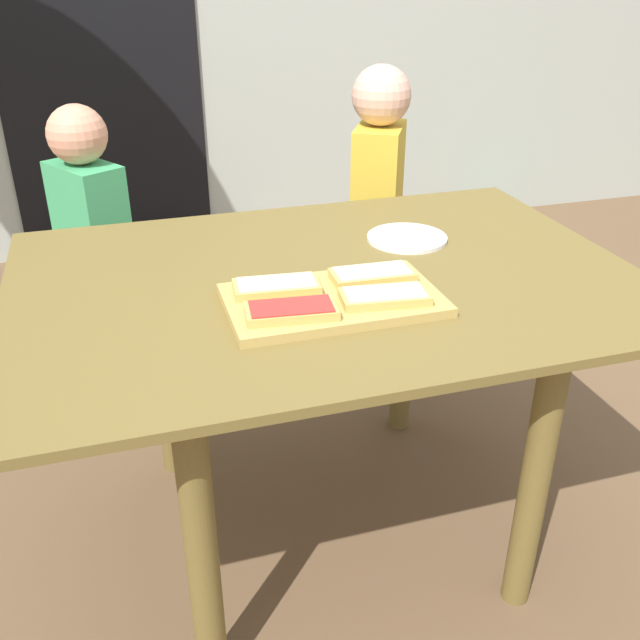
# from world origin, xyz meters

# --- Properties ---
(ground_plane) EXTENTS (16.00, 16.00, 0.00)m
(ground_plane) POSITION_xyz_m (0.00, 0.00, 0.00)
(ground_plane) COLOR brown
(house_door) EXTENTS (0.90, 0.02, 2.00)m
(house_door) POSITION_xyz_m (-0.41, 2.14, 1.00)
(house_door) COLOR black
(house_door) RESTS_ON ground
(dining_table) EXTENTS (1.35, 0.95, 0.72)m
(dining_table) POSITION_xyz_m (0.00, 0.00, 0.60)
(dining_table) COLOR brown
(dining_table) RESTS_ON ground
(cutting_board) EXTENTS (0.42, 0.25, 0.02)m
(cutting_board) POSITION_xyz_m (-0.03, -0.14, 0.73)
(cutting_board) COLOR tan
(cutting_board) RESTS_ON dining_table
(pizza_slice_far_right) EXTENTS (0.18, 0.09, 0.02)m
(pizza_slice_far_right) POSITION_xyz_m (0.07, -0.09, 0.75)
(pizza_slice_far_right) COLOR tan
(pizza_slice_far_right) RESTS_ON cutting_board
(pizza_slice_near_left) EXTENTS (0.18, 0.10, 0.02)m
(pizza_slice_near_left) POSITION_xyz_m (-0.13, -0.20, 0.75)
(pizza_slice_near_left) COLOR tan
(pizza_slice_near_left) RESTS_ON cutting_board
(pizza_slice_near_right) EXTENTS (0.18, 0.10, 0.02)m
(pizza_slice_near_right) POSITION_xyz_m (0.06, -0.19, 0.75)
(pizza_slice_near_right) COLOR tan
(pizza_slice_near_right) RESTS_ON cutting_board
(pizza_slice_far_left) EXTENTS (0.18, 0.10, 0.02)m
(pizza_slice_far_left) POSITION_xyz_m (-0.13, -0.09, 0.75)
(pizza_slice_far_left) COLOR tan
(pizza_slice_far_left) RESTS_ON cutting_board
(plate_white_right) EXTENTS (0.20, 0.20, 0.01)m
(plate_white_right) POSITION_xyz_m (0.25, 0.15, 0.72)
(plate_white_right) COLOR white
(plate_white_right) RESTS_ON dining_table
(child_left) EXTENTS (0.24, 0.28, 0.96)m
(child_left) POSITION_xyz_m (-0.50, 0.84, 0.55)
(child_left) COLOR #2E4238
(child_left) RESTS_ON ground
(child_right) EXTENTS (0.24, 0.28, 1.05)m
(child_right) POSITION_xyz_m (0.39, 0.71, 0.61)
(child_right) COLOR #362F49
(child_right) RESTS_ON ground
(garden_hose_coil) EXTENTS (0.41, 0.41, 0.03)m
(garden_hose_coil) POSITION_xyz_m (1.66, 1.76, 0.01)
(garden_hose_coil) COLOR #30945A
(garden_hose_coil) RESTS_ON ground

